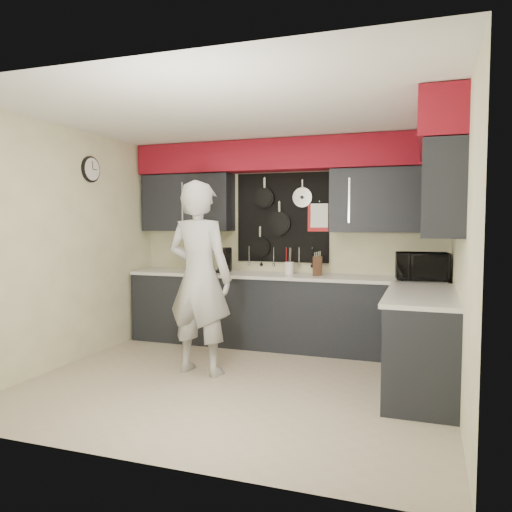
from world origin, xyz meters
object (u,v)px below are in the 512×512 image
at_px(microwave, 422,266).
at_px(knife_block, 318,266).
at_px(coffee_maker, 223,259).
at_px(person, 199,278).
at_px(utensil_crock, 289,268).

xyz_separation_m(microwave, knife_block, (-1.20, 0.04, -0.04)).
distance_m(coffee_maker, person, 1.31).
xyz_separation_m(coffee_maker, person, (0.27, -1.28, -0.09)).
xyz_separation_m(utensil_crock, coffee_maker, (-0.86, -0.08, 0.09)).
distance_m(knife_block, coffee_maker, 1.24).
xyz_separation_m(microwave, coffee_maker, (-2.44, 0.04, 0.01)).
relative_size(knife_block, person, 0.12).
height_order(microwave, utensil_crock, microwave).
bearing_deg(coffee_maker, knife_block, -3.78).
height_order(utensil_crock, person, person).
bearing_deg(person, microwave, -144.01).
bearing_deg(microwave, coffee_maker, 171.79).
bearing_deg(utensil_crock, person, -113.43).
bearing_deg(microwave, utensil_crock, 168.26).
height_order(utensil_crock, coffee_maker, coffee_maker).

